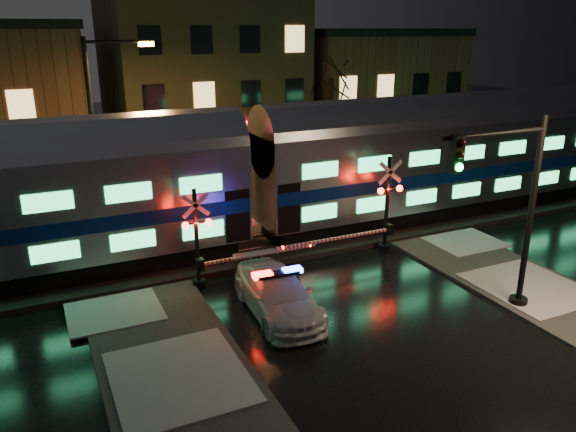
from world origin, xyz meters
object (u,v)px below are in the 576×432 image
object	(u,v)px
streetlight	(100,127)
traffic_light	(509,214)
crossing_signal_right	(380,215)
crossing_signal_left	(208,247)
police_car	(278,294)

from	to	relation	value
streetlight	traffic_light	bearing A→B (deg)	-50.46
crossing_signal_right	traffic_light	bearing A→B (deg)	-84.34
crossing_signal_left	crossing_signal_right	bearing A→B (deg)	0.07
police_car	crossing_signal_left	xyz separation A→B (m)	(-1.44, 2.96, 0.84)
police_car	crossing_signal_right	size ratio (longest dim) A/B	0.84
crossing_signal_right	traffic_light	world-z (taller)	traffic_light
streetlight	police_car	bearing A→B (deg)	-67.84
police_car	crossing_signal_left	distance (m)	3.40
crossing_signal_right	traffic_light	distance (m)	6.37
traffic_light	streetlight	size ratio (longest dim) A/B	0.75
traffic_light	crossing_signal_right	bearing A→B (deg)	104.54
crossing_signal_right	streetlight	xyz separation A→B (m)	(-9.94, 6.69, 3.34)
police_car	crossing_signal_left	size ratio (longest dim) A/B	0.93
crossing_signal_right	crossing_signal_left	distance (m)	7.45
police_car	streetlight	size ratio (longest dim) A/B	0.56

